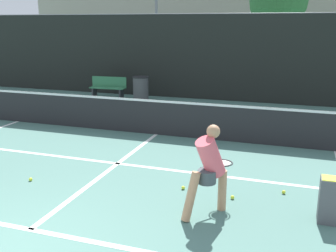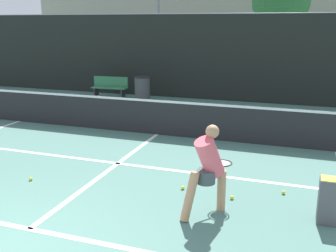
{
  "view_description": "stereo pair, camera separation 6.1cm",
  "coord_description": "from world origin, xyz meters",
  "px_view_note": "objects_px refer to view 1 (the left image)",
  "views": [
    {
      "loc": [
        3.56,
        -3.16,
        2.94
      ],
      "look_at": [
        1.16,
        3.94,
        0.95
      ],
      "focal_mm": 42.0,
      "sensor_mm": 36.0,
      "label": 1
    },
    {
      "loc": [
        3.61,
        -3.14,
        2.94
      ],
      "look_at": [
        1.16,
        3.94,
        0.95
      ],
      "focal_mm": 42.0,
      "sensor_mm": 36.0,
      "label": 2
    }
  ],
  "objects_px": {
    "player_practicing": "(209,167)",
    "parked_car": "(143,70)",
    "ball_hopper": "(329,199)",
    "trash_bin": "(141,89)",
    "courtside_bench": "(108,87)"
  },
  "relations": [
    {
      "from": "player_practicing",
      "to": "trash_bin",
      "type": "distance_m",
      "value": 9.11
    },
    {
      "from": "courtside_bench",
      "to": "trash_bin",
      "type": "xyz_separation_m",
      "value": [
        1.49,
        -0.25,
        0.03
      ]
    },
    {
      "from": "ball_hopper",
      "to": "trash_bin",
      "type": "relative_size",
      "value": 0.73
    },
    {
      "from": "player_practicing",
      "to": "parked_car",
      "type": "distance_m",
      "value": 14.42
    },
    {
      "from": "ball_hopper",
      "to": "courtside_bench",
      "type": "height_order",
      "value": "courtside_bench"
    },
    {
      "from": "trash_bin",
      "to": "parked_car",
      "type": "relative_size",
      "value": 0.22
    },
    {
      "from": "player_practicing",
      "to": "trash_bin",
      "type": "height_order",
      "value": "player_practicing"
    },
    {
      "from": "player_practicing",
      "to": "ball_hopper",
      "type": "bearing_deg",
      "value": -40.96
    },
    {
      "from": "ball_hopper",
      "to": "trash_bin",
      "type": "height_order",
      "value": "trash_bin"
    },
    {
      "from": "ball_hopper",
      "to": "trash_bin",
      "type": "distance_m",
      "value": 9.83
    },
    {
      "from": "player_practicing",
      "to": "trash_bin",
      "type": "relative_size",
      "value": 1.49
    },
    {
      "from": "player_practicing",
      "to": "parked_car",
      "type": "bearing_deg",
      "value": 64.84
    },
    {
      "from": "trash_bin",
      "to": "parked_car",
      "type": "xyz_separation_m",
      "value": [
        -1.93,
        4.99,
        0.12
      ]
    },
    {
      "from": "courtside_bench",
      "to": "player_practicing",
      "type": "bearing_deg",
      "value": -57.44
    },
    {
      "from": "player_practicing",
      "to": "parked_car",
      "type": "xyz_separation_m",
      "value": [
        -6.35,
        12.94,
        -0.17
      ]
    }
  ]
}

